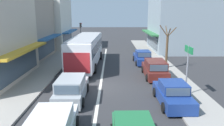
# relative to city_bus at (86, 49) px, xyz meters

# --- Properties ---
(ground_plane) EXTENTS (140.00, 140.00, 0.00)m
(ground_plane) POSITION_rel_city_bus_xyz_m (1.86, -6.87, -1.88)
(ground_plane) COLOR #2D2D30
(lane_centre_line) EXTENTS (0.20, 28.00, 0.01)m
(lane_centre_line) POSITION_rel_city_bus_xyz_m (1.86, -2.87, -1.88)
(lane_centre_line) COLOR silver
(lane_centre_line) RESTS_ON ground
(sidewalk_left) EXTENTS (5.20, 44.00, 0.14)m
(sidewalk_left) POSITION_rel_city_bus_xyz_m (-4.94, -0.87, -1.81)
(sidewalk_left) COLOR gray
(sidewalk_left) RESTS_ON ground
(kerb_right) EXTENTS (2.80, 44.00, 0.12)m
(kerb_right) POSITION_rel_city_bus_xyz_m (8.06, -0.87, -1.82)
(kerb_right) COLOR gray
(kerb_right) RESTS_ON ground
(shopfront_mid_block) EXTENTS (7.10, 8.55, 7.84)m
(shopfront_mid_block) POSITION_rel_city_bus_xyz_m (-8.32, 3.61, 2.03)
(shopfront_mid_block) COLOR gray
(shopfront_mid_block) RESTS_ON ground
(shopfront_far_end) EXTENTS (8.83, 8.45, 8.36)m
(shopfront_far_end) POSITION_rel_city_bus_xyz_m (-8.32, 12.34, 2.29)
(shopfront_far_end) COLOR silver
(shopfront_far_end) RESTS_ON ground
(building_right_far) EXTENTS (9.87, 10.06, 9.89)m
(building_right_far) POSITION_rel_city_bus_xyz_m (13.35, 10.15, 3.06)
(building_right_far) COLOR #84939E
(building_right_far) RESTS_ON ground
(city_bus) EXTENTS (3.01, 10.93, 3.23)m
(city_bus) POSITION_rel_city_bus_xyz_m (0.00, 0.00, 0.00)
(city_bus) COLOR silver
(city_bus) RESTS_ON ground
(wagon_queue_gap_filler) EXTENTS (1.95, 4.50, 1.58)m
(wagon_queue_gap_filler) POSITION_rel_city_bus_xyz_m (0.09, -9.47, -1.14)
(wagon_queue_gap_filler) COLOR #9EA3A8
(wagon_queue_gap_filler) RESTS_ON ground
(parked_sedan_kerb_front) EXTENTS (1.95, 4.23, 1.47)m
(parked_sedan_kerb_front) POSITION_rel_city_bus_xyz_m (6.64, -10.21, -1.22)
(parked_sedan_kerb_front) COLOR navy
(parked_sedan_kerb_front) RESTS_ON ground
(parked_wagon_kerb_second) EXTENTS (1.95, 4.50, 1.58)m
(parked_wagon_kerb_second) POSITION_rel_city_bus_xyz_m (6.64, -4.28, -1.14)
(parked_wagon_kerb_second) COLOR #561E19
(parked_wagon_kerb_second) RESTS_ON ground
(parked_sedan_kerb_third) EXTENTS (1.97, 4.24, 1.47)m
(parked_sedan_kerb_third) POSITION_rel_city_bus_xyz_m (6.29, 1.18, -1.22)
(parked_sedan_kerb_third) COLOR navy
(parked_sedan_kerb_third) RESTS_ON ground
(traffic_light_downstreet) EXTENTS (0.33, 0.24, 4.20)m
(traffic_light_downstreet) POSITION_rel_city_bus_xyz_m (-1.90, 9.65, 0.97)
(traffic_light_downstreet) COLOR gray
(traffic_light_downstreet) RESTS_ON ground
(directional_road_sign) EXTENTS (0.10, 1.40, 3.60)m
(directional_road_sign) POSITION_rel_city_bus_xyz_m (7.89, -8.93, 0.80)
(directional_road_sign) COLOR gray
(directional_road_sign) RESTS_ON ground
(street_tree_right) EXTENTS (1.73, 1.98, 4.49)m
(street_tree_right) POSITION_rel_city_bus_xyz_m (8.38, -1.25, 0.25)
(street_tree_right) COLOR brown
(street_tree_right) RESTS_ON ground
(pedestrian_with_handbag_near) EXTENTS (0.51, 0.59, 1.63)m
(pedestrian_with_handbag_near) POSITION_rel_city_bus_xyz_m (-2.88, 5.32, -0.81)
(pedestrian_with_handbag_near) COLOR #333338
(pedestrian_with_handbag_near) RESTS_ON sidewalk_left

